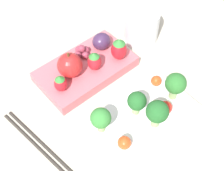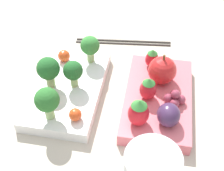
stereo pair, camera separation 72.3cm
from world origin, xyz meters
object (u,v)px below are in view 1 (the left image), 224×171
at_px(plum, 101,41).
at_px(chopsticks_pair, 41,146).
at_px(broccoli_floret_3, 157,112).
at_px(bento_box_fruit, 86,69).
at_px(apple, 70,65).
at_px(strawberry_0, 94,61).
at_px(broccoli_floret_0, 176,84).
at_px(cherry_tomato_1, 156,81).
at_px(cherry_tomato_2, 124,143).
at_px(strawberry_2, 60,83).
at_px(bento_box_savoury, 141,119).
at_px(strawberry_1, 119,49).
at_px(broccoli_floret_1, 101,119).
at_px(drinking_cup, 142,26).
at_px(grape_cluster, 82,52).
at_px(cherry_tomato_0, 166,107).
at_px(broccoli_floret_2, 137,102).

xyz_separation_m(plum, chopsticks_pair, (0.23, 0.10, -0.04)).
bearing_deg(broccoli_floret_3, bento_box_fruit, -89.53).
distance_m(apple, strawberry_0, 0.05).
bearing_deg(plum, chopsticks_pair, 22.45).
height_order(broccoli_floret_0, plum, broccoli_floret_0).
bearing_deg(apple, cherry_tomato_1, 128.39).
relative_size(broccoli_floret_0, cherry_tomato_2, 2.58).
height_order(bento_box_fruit, strawberry_0, strawberry_0).
bearing_deg(strawberry_0, strawberry_2, -2.01).
xyz_separation_m(bento_box_savoury, apple, (0.03, -0.17, 0.04)).
bearing_deg(strawberry_0, bento_box_savoury, 85.39).
bearing_deg(chopsticks_pair, bento_box_fruit, -155.14).
relative_size(bento_box_savoury, apple, 3.58).
height_order(cherry_tomato_1, apple, apple).
bearing_deg(strawberry_1, chopsticks_pair, 11.46).
distance_m(strawberry_0, strawberry_1, 0.06).
xyz_separation_m(cherry_tomato_1, strawberry_2, (0.15, -0.12, 0.01)).
xyz_separation_m(bento_box_fruit, chopsticks_pair, (0.17, 0.08, -0.01)).
bearing_deg(plum, broccoli_floret_1, 48.05).
distance_m(cherry_tomato_2, drinking_cup, 0.30).
distance_m(bento_box_fruit, plum, 0.07).
bearing_deg(broccoli_floret_1, bento_box_savoury, 157.70).
bearing_deg(strawberry_1, bento_box_savoury, 62.74).
bearing_deg(grape_cluster, cherry_tomato_1, 109.78).
bearing_deg(apple, plum, -172.10).
height_order(bento_box_savoury, cherry_tomato_2, cherry_tomato_2).
xyz_separation_m(grape_cluster, chopsticks_pair, (0.19, 0.11, -0.03)).
xyz_separation_m(plum, drinking_cup, (-0.10, 0.02, -0.00)).
xyz_separation_m(broccoli_floret_3, cherry_tomato_0, (-0.03, -0.01, -0.03)).
distance_m(strawberry_2, grape_cluster, 0.10).
xyz_separation_m(broccoli_floret_1, drinking_cup, (-0.24, -0.13, -0.02)).
height_order(bento_box_savoury, chopsticks_pair, bento_box_savoury).
relative_size(bento_box_savoury, strawberry_2, 5.49).
distance_m(strawberry_0, strawberry_2, 0.08).
bearing_deg(broccoli_floret_2, cherry_tomato_2, 28.76).
height_order(broccoli_floret_1, cherry_tomato_2, broccoli_floret_1).
relative_size(bento_box_fruit, chopsticks_pair, 0.98).
distance_m(broccoli_floret_0, strawberry_1, 0.15).
height_order(broccoli_floret_0, cherry_tomato_2, broccoli_floret_0).
xyz_separation_m(bento_box_fruit, broccoli_floret_2, (0.01, 0.15, 0.04)).
xyz_separation_m(broccoli_floret_0, strawberry_2, (0.15, -0.16, -0.02)).
distance_m(broccoli_floret_0, chopsticks_pair, 0.27).
bearing_deg(broccoli_floret_0, bento_box_fruit, -67.64).
xyz_separation_m(broccoli_floret_1, plum, (-0.14, -0.15, -0.01)).
bearing_deg(broccoli_floret_1, drinking_cup, -151.56).
xyz_separation_m(broccoli_floret_3, strawberry_2, (0.08, -0.18, -0.02)).
bearing_deg(bento_box_savoury, broccoli_floret_0, 172.44).
distance_m(plum, drinking_cup, 0.11).
distance_m(bento_box_savoury, broccoli_floret_3, 0.06).
xyz_separation_m(strawberry_2, chopsticks_pair, (0.10, 0.06, -0.04)).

